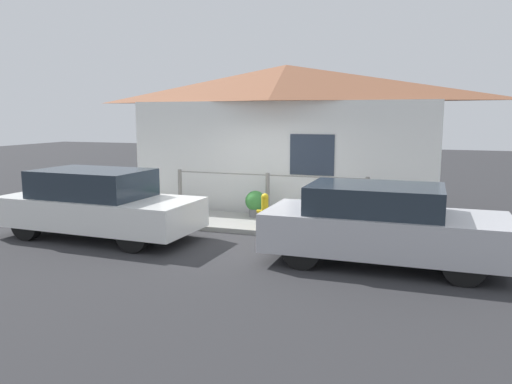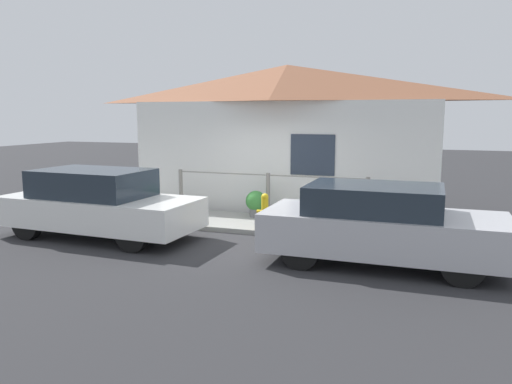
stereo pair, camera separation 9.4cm
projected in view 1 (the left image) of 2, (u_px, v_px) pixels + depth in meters
The scene contains 8 objects.
ground_plane at pixel (244, 235), 10.80m from camera, with size 60.00×60.00×0.00m, color #2D2D30.
sidewalk at pixel (258, 224), 11.62m from camera, with size 24.00×1.78×0.11m.
house at pixel (285, 93), 13.18m from camera, with size 8.32×2.23×3.88m.
fence at pixel (268, 192), 12.21m from camera, with size 4.90×0.10×1.06m.
car_left at pixel (98, 204), 10.47m from camera, with size 4.26×1.85×1.44m.
car_right at pixel (382, 224), 8.58m from camera, with size 4.07×1.72×1.38m.
fire_hydrant at pixel (265, 210), 10.93m from camera, with size 0.37×0.16×0.77m.
potted_plant_near_hydrant at pixel (255, 203), 12.10m from camera, with size 0.50×0.50×0.64m.
Camera 1 is at (3.71, -9.86, 2.57)m, focal length 35.00 mm.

